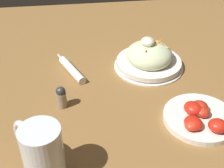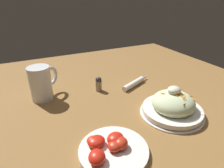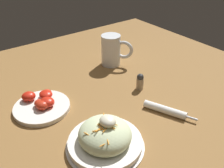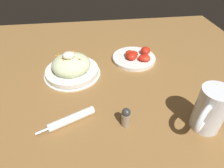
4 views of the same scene
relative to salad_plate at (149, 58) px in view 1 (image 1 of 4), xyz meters
The scene contains 6 objects.
ground_plane 0.21m from the salad_plate, 47.06° to the right, with size 1.43×1.43×0.00m, color olive.
salad_plate is the anchor object (origin of this frame).
beer_mug 0.51m from the salad_plate, 38.69° to the right, with size 0.13×0.11×0.14m.
napkin_roll 0.25m from the salad_plate, 89.24° to the right, with size 0.17×0.09×0.03m.
tomato_plate 0.29m from the salad_plate, 14.57° to the left, with size 0.19×0.19×0.05m.
salt_shaker 0.33m from the salad_plate, 59.47° to the right, with size 0.03×0.03×0.07m.
Camera 1 is at (0.72, -0.09, 0.57)m, focal length 50.82 mm.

